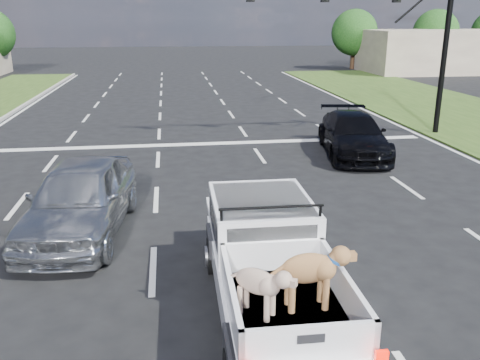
# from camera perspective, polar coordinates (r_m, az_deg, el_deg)

# --- Properties ---
(ground) EXTENTS (160.00, 160.00, 0.00)m
(ground) POSITION_cam_1_polar(r_m,az_deg,el_deg) (10.01, 0.44, -9.42)
(ground) COLOR black
(ground) RESTS_ON ground
(road_markings) EXTENTS (17.75, 60.00, 0.01)m
(road_markings) POSITION_cam_1_polar(r_m,az_deg,el_deg) (16.09, -3.02, 1.23)
(road_markings) COLOR silver
(road_markings) RESTS_ON ground
(traffic_signal) EXTENTS (9.11, 0.31, 7.00)m
(traffic_signal) POSITION_cam_1_polar(r_m,az_deg,el_deg) (21.10, 16.52, 17.47)
(traffic_signal) COLOR black
(traffic_signal) RESTS_ON ground
(building_right) EXTENTS (12.00, 7.00, 3.60)m
(building_right) POSITION_cam_1_polar(r_m,az_deg,el_deg) (48.83, 21.07, 13.34)
(building_right) COLOR #C6B597
(building_right) RESTS_ON ground
(tree_far_d) EXTENTS (4.20, 4.20, 5.40)m
(tree_far_d) POSITION_cam_1_polar(r_m,az_deg,el_deg) (49.93, 12.72, 15.84)
(tree_far_d) COLOR #332114
(tree_far_d) RESTS_ON ground
(tree_far_e) EXTENTS (4.20, 4.20, 5.40)m
(tree_far_e) POSITION_cam_1_polar(r_m,az_deg,el_deg) (53.24, 21.10, 15.22)
(tree_far_e) COLOR #332114
(tree_far_e) RESTS_ON ground
(pickup_truck) EXTENTS (1.90, 4.89, 1.82)m
(pickup_truck) POSITION_cam_1_polar(r_m,az_deg,el_deg) (8.16, 3.46, -9.41)
(pickup_truck) COLOR black
(pickup_truck) RESTS_ON ground
(silver_sedan) EXTENTS (2.42, 4.94, 1.62)m
(silver_sedan) POSITION_cam_1_polar(r_m,az_deg,el_deg) (11.65, -17.48, -1.93)
(silver_sedan) COLOR #AAADB1
(silver_sedan) RESTS_ON ground
(black_coupe) EXTENTS (2.75, 5.15, 1.42)m
(black_coupe) POSITION_cam_1_polar(r_m,az_deg,el_deg) (18.13, 12.60, 5.01)
(black_coupe) COLOR black
(black_coupe) RESTS_ON ground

